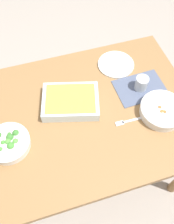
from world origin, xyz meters
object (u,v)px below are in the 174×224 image
Objects in this scene: drink_cup at (141,84)px; side_plate at (116,64)px; broccoli_bowl at (8,143)px; fork_on_table at (129,121)px; stew_bowl at (162,110)px; spoon_by_stew at (153,114)px; baking_dish at (71,101)px.

side_plate is at bearing -71.29° from drink_cup.
broccoli_bowl is at bearing 26.57° from side_plate.
stew_bowl is at bearing 178.57° from fork_on_table.
spoon_by_stew is 0.14m from fork_on_table.
side_plate is at bearing -74.84° from stew_bowl.
drink_cup reaches higher than baking_dish.
spoon_by_stew is (0.01, 0.19, -0.03)m from drink_cup.
drink_cup is at bearing -169.66° from broccoli_bowl.
fork_on_table is at bearing 175.75° from broccoli_bowl.
drink_cup reaches higher than side_plate.
broccoli_bowl is 2.55× the size of drink_cup.
stew_bowl is 0.49m from baking_dish.
broccoli_bowl is at bearing -4.25° from fork_on_table.
baking_dish is at bearing -157.58° from broccoli_bowl.
broccoli_bowl is 0.38m from baking_dish.
side_plate is (-0.69, -0.35, -0.02)m from broccoli_bowl.
fork_on_table is at bearing 144.01° from baking_dish.
side_plate is 0.40m from spoon_by_stew.
drink_cup reaches higher than stew_bowl.
fork_on_table is (0.07, 0.39, -0.00)m from side_plate.
broccoli_bowl is 0.98× the size of side_plate.
fork_on_table is (0.15, 0.19, -0.04)m from drink_cup.
baking_dish is 0.45m from spoon_by_stew.
drink_cup is 0.24m from fork_on_table.
broccoli_bowl reaches higher than baking_dish.
stew_bowl is 2.81× the size of drink_cup.
baking_dish is 0.41m from drink_cup.
broccoli_bowl reaches higher than side_plate.
stew_bowl and baking_dish have the same top height.
broccoli_bowl is at bearing -3.46° from spoon_by_stew.
baking_dish is at bearing 30.60° from side_plate.
drink_cup is at bearing 179.06° from baking_dish.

